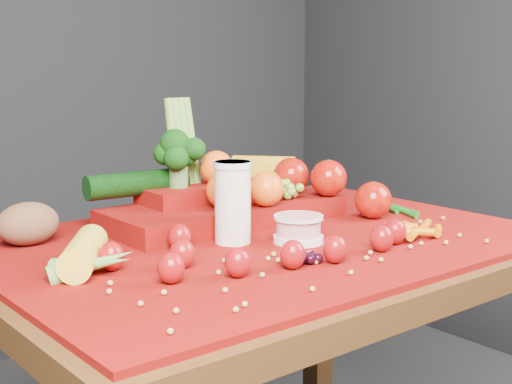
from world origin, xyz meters
TOP-DOWN VIEW (x-y plane):
  - table at (0.00, 0.00)m, footprint 1.10×0.80m
  - red_cloth at (0.00, 0.00)m, footprint 1.05×0.75m
  - milk_glass at (-0.07, 0.00)m, footprint 0.07×0.07m
  - yogurt_bowl at (0.03, -0.07)m, footprint 0.10×0.10m
  - strawberry_scatter at (-0.12, -0.14)m, footprint 0.54×0.28m
  - dark_grape_cluster at (-0.07, -0.19)m, footprint 0.06×0.05m
  - soybean_scatter at (0.00, -0.20)m, footprint 0.84×0.24m
  - corn_ear at (-0.38, -0.01)m, footprint 0.25×0.27m
  - potato at (-0.38, 0.23)m, footprint 0.12×0.09m
  - baby_carrot_pile at (0.24, -0.20)m, footprint 0.17×0.18m
  - green_bean_pile at (0.41, -0.01)m, footprint 0.14×0.12m
  - produce_mound at (0.05, 0.15)m, footprint 0.59×0.36m

SIDE VIEW (x-z plane):
  - table at x=0.00m, z-range 0.28..1.03m
  - red_cloth at x=0.00m, z-range 0.75..0.76m
  - soybean_scatter at x=0.00m, z-range 0.76..0.77m
  - green_bean_pile at x=0.41m, z-range 0.76..0.77m
  - dark_grape_cluster at x=-0.07m, z-range 0.76..0.79m
  - baby_carrot_pile at x=0.24m, z-range 0.76..0.79m
  - corn_ear at x=-0.38m, z-range 0.76..0.81m
  - strawberry_scatter at x=-0.12m, z-range 0.76..0.82m
  - yogurt_bowl at x=0.03m, z-range 0.76..0.82m
  - potato at x=-0.38m, z-range 0.76..0.84m
  - produce_mound at x=0.05m, z-range 0.69..0.95m
  - milk_glass at x=-0.07m, z-range 0.77..0.92m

